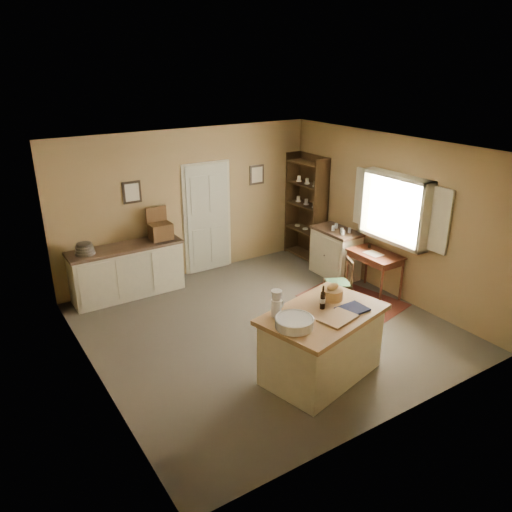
{
  "coord_description": "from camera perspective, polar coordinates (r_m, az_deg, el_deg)",
  "views": [
    {
      "loc": [
        -3.71,
        -5.53,
        3.82
      ],
      "look_at": [
        -0.09,
        0.12,
        1.15
      ],
      "focal_mm": 35.0,
      "sensor_mm": 36.0,
      "label": 1
    }
  ],
  "objects": [
    {
      "name": "desk_chair",
      "position": [
        8.19,
        9.33,
        -3.21
      ],
      "size": [
        0.5,
        0.5,
        0.82
      ],
      "primitive_type": null,
      "rotation": [
        0.0,
        0.0,
        -0.42
      ],
      "color": "black",
      "rests_on": "ground"
    },
    {
      "name": "sideboard",
      "position": [
        8.74,
        -14.45,
        -1.47
      ],
      "size": [
        1.9,
        0.54,
        1.18
      ],
      "color": "beige",
      "rests_on": "ground"
    },
    {
      "name": "work_island",
      "position": [
        6.43,
        7.44,
        -9.76
      ],
      "size": [
        1.74,
        1.34,
        1.2
      ],
      "rotation": [
        0.0,
        0.0,
        0.24
      ],
      "color": "beige",
      "rests_on": "ground"
    },
    {
      "name": "wall_back",
      "position": [
        9.18,
        -7.64,
        5.9
      ],
      "size": [
        5.0,
        0.1,
        2.7
      ],
      "primitive_type": "cube",
      "color": "olive",
      "rests_on": "ground"
    },
    {
      "name": "wall_left",
      "position": [
        6.17,
        -18.61,
        -3.09
      ],
      "size": [
        0.1,
        5.0,
        2.7
      ],
      "primitive_type": "cube",
      "color": "olive",
      "rests_on": "ground"
    },
    {
      "name": "shelving_unit",
      "position": [
        10.06,
        5.94,
        5.54
      ],
      "size": [
        0.35,
        0.94,
        2.08
      ],
      "color": "black",
      "rests_on": "ground"
    },
    {
      "name": "ceiling",
      "position": [
        6.75,
        1.18,
        12.15
      ],
      "size": [
        5.0,
        5.0,
        0.0
      ],
      "primitive_type": "plane",
      "color": "silver",
      "rests_on": "wall_back"
    },
    {
      "name": "framed_prints",
      "position": [
        9.15,
        -6.56,
        8.3
      ],
      "size": [
        2.82,
        0.02,
        0.38
      ],
      "color": "black",
      "rests_on": "ground"
    },
    {
      "name": "ground",
      "position": [
        7.68,
        1.03,
        -8.15
      ],
      "size": [
        5.0,
        5.0,
        0.0
      ],
      "primitive_type": "plane",
      "color": "brown",
      "rests_on": "ground"
    },
    {
      "name": "window",
      "position": [
        8.44,
        15.77,
        5.27
      ],
      "size": [
        0.25,
        1.99,
        1.12
      ],
      "color": "beige",
      "rests_on": "ground"
    },
    {
      "name": "rug",
      "position": [
        8.63,
        10.97,
        -4.98
      ],
      "size": [
        1.42,
        1.8,
        0.01
      ],
      "primitive_type": "cube",
      "rotation": [
        0.0,
        0.0,
        0.22
      ],
      "color": "#521A12",
      "rests_on": "ground"
    },
    {
      "name": "door",
      "position": [
        9.39,
        -5.54,
        4.47
      ],
      "size": [
        0.97,
        0.06,
        2.11
      ],
      "primitive_type": "cube",
      "color": "#AAA891",
      "rests_on": "ground"
    },
    {
      "name": "wall_front",
      "position": [
        5.39,
        16.13,
        -6.51
      ],
      "size": [
        5.0,
        0.1,
        2.7
      ],
      "primitive_type": "cube",
      "color": "olive",
      "rests_on": "ground"
    },
    {
      "name": "writing_desk",
      "position": [
        8.65,
        13.45,
        -0.28
      ],
      "size": [
        0.55,
        0.9,
        0.82
      ],
      "color": "#3A1A10",
      "rests_on": "ground"
    },
    {
      "name": "right_cabinet",
      "position": [
        9.38,
        9.07,
        0.43
      ],
      "size": [
        0.53,
        0.94,
        0.99
      ],
      "color": "beige",
      "rests_on": "ground"
    },
    {
      "name": "wall_right",
      "position": [
        8.67,
        15.01,
        4.41
      ],
      "size": [
        0.1,
        5.0,
        2.7
      ],
      "primitive_type": "cube",
      "color": "olive",
      "rests_on": "ground"
    }
  ]
}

